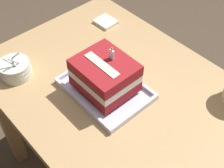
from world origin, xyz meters
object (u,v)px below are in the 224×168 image
Objects in this scene: birthday_cake at (105,75)px; bowl_stack at (15,69)px; napkin_pile at (106,22)px; foil_tray at (105,89)px.

bowl_stack is at bearing -145.63° from birthday_cake.
birthday_cake is 0.43m from napkin_pile.
foil_tray is 0.08m from birthday_cake.
birthday_cake is 2.15× the size of napkin_pile.
birthday_cake is at bearing -41.34° from napkin_pile.
birthday_cake is at bearing 34.37° from bowl_stack.
birthday_cake is 1.63× the size of bowl_stack.
napkin_pile is (-0.02, 0.48, -0.02)m from bowl_stack.
napkin_pile is at bearing 92.31° from bowl_stack.
birthday_cake is (-0.00, 0.00, 0.08)m from foil_tray.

